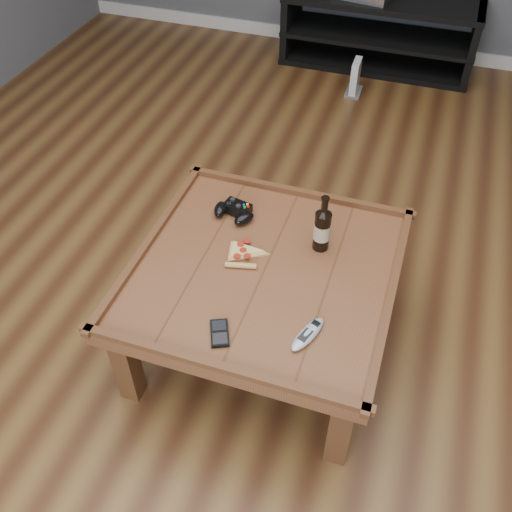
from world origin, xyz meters
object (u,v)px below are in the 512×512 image
(beer_bottle, at_px, (322,228))
(game_controller, at_px, (234,211))
(remote_control, at_px, (308,334))
(smartphone, at_px, (220,333))
(pizza_slice, at_px, (243,254))
(coffee_table, at_px, (264,279))
(media_console, at_px, (379,33))
(game_console, at_px, (355,79))

(beer_bottle, distance_m, game_controller, 0.41)
(remote_control, bearing_deg, beer_bottle, 118.13)
(beer_bottle, distance_m, smartphone, 0.59)
(pizza_slice, distance_m, remote_control, 0.46)
(beer_bottle, relative_size, pizza_slice, 1.05)
(coffee_table, distance_m, smartphone, 0.36)
(smartphone, height_order, remote_control, remote_control)
(media_console, bearing_deg, coffee_table, -90.00)
(game_controller, relative_size, pizza_slice, 0.81)
(game_controller, bearing_deg, game_console, 97.73)
(remote_control, bearing_deg, game_controller, 151.19)
(pizza_slice, bearing_deg, beer_bottle, 13.66)
(beer_bottle, bearing_deg, game_console, 96.50)
(coffee_table, distance_m, media_console, 2.75)
(beer_bottle, xyz_separation_m, game_console, (-0.24, 2.09, -0.44))
(coffee_table, distance_m, pizza_slice, 0.13)
(beer_bottle, relative_size, game_controller, 1.29)
(game_controller, distance_m, pizza_slice, 0.24)
(coffee_table, relative_size, beer_bottle, 4.07)
(coffee_table, relative_size, smartphone, 7.85)
(smartphone, height_order, game_console, smartphone)
(game_controller, bearing_deg, coffee_table, -37.50)
(pizza_slice, bearing_deg, media_console, 74.58)
(pizza_slice, xyz_separation_m, remote_control, (0.35, -0.31, 0.01))
(game_controller, height_order, game_console, game_controller)
(game_console, bearing_deg, beer_bottle, -85.02)
(smartphone, bearing_deg, coffee_table, 57.58)
(game_controller, height_order, pizza_slice, game_controller)
(beer_bottle, height_order, remote_control, beer_bottle)
(coffee_table, bearing_deg, media_console, 90.00)
(beer_bottle, distance_m, game_console, 2.15)
(remote_control, bearing_deg, pizza_slice, 158.13)
(coffee_table, relative_size, remote_control, 5.53)
(coffee_table, height_order, smartphone, coffee_table)
(media_console, height_order, beer_bottle, beer_bottle)
(coffee_table, bearing_deg, game_controller, 130.42)
(smartphone, bearing_deg, game_controller, 81.09)
(game_controller, bearing_deg, media_console, 97.10)
(media_console, distance_m, smartphone, 3.11)
(game_controller, xyz_separation_m, game_console, (0.15, 2.02, -0.37))
(pizza_slice, distance_m, smartphone, 0.40)
(pizza_slice, height_order, game_console, pizza_slice)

